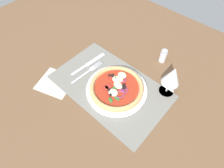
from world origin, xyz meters
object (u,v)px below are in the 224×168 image
at_px(wine_glass, 172,77).
at_px(pepper_shaker, 163,56).
at_px(fork, 89,71).
at_px(napkin, 56,83).
at_px(knife, 89,64).
at_px(plate, 117,89).
at_px(pizza, 117,87).

relative_size(wine_glass, pepper_shaker, 2.22).
distance_m(fork, napkin, 0.16).
height_order(fork, pepper_shaker, pepper_shaker).
xyz_separation_m(fork, knife, (-0.03, 0.03, 0.00)).
xyz_separation_m(knife, pepper_shaker, (0.25, 0.26, 0.03)).
bearing_deg(napkin, fork, 65.06).
bearing_deg(napkin, knife, 79.16).
bearing_deg(fork, plate, -83.46).
relative_size(fork, napkin, 1.22).
bearing_deg(pepper_shaker, pizza, -99.74).
height_order(pizza, fork, pizza).
xyz_separation_m(plate, napkin, (-0.23, -0.15, -0.01)).
distance_m(napkin, pepper_shaker, 0.52).
bearing_deg(fork, wine_glass, -62.15).
height_order(fork, knife, knife).
bearing_deg(knife, wine_glass, -67.31).
relative_size(pizza, napkin, 1.54).
bearing_deg(fork, knife, 48.23).
distance_m(pizza, napkin, 0.28).
relative_size(wine_glass, napkin, 1.01).
bearing_deg(pizza, napkin, -146.67).
xyz_separation_m(plate, fork, (-0.17, -0.01, -0.00)).
bearing_deg(knife, napkin, 173.93).
relative_size(fork, wine_glass, 1.21).
distance_m(fork, wine_glass, 0.37).
bearing_deg(pepper_shaker, knife, -133.82).
relative_size(plate, pizza, 1.15).
xyz_separation_m(pizza, wine_glass, (0.16, 0.14, 0.07)).
distance_m(plate, napkin, 0.28).
height_order(pizza, napkin, pizza).
bearing_deg(napkin, pepper_shaker, 57.06).
distance_m(knife, wine_glass, 0.39).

